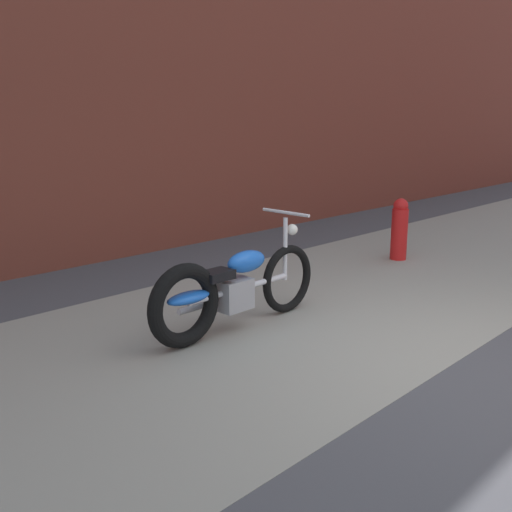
% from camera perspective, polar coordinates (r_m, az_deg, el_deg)
% --- Properties ---
extents(ground_plane, '(80.00, 80.00, 0.00)m').
position_cam_1_polar(ground_plane, '(4.97, 18.77, -9.88)').
color(ground_plane, '#47474C').
extents(sidewalk_slab, '(36.00, 3.50, 0.01)m').
position_cam_1_polar(sidewalk_slab, '(5.86, 3.18, -5.55)').
color(sidewalk_slab, gray).
rests_on(sidewalk_slab, ground).
extents(brick_building_wall, '(36.00, 0.50, 6.21)m').
position_cam_1_polar(brick_building_wall, '(8.32, -16.03, 21.21)').
color(brick_building_wall, brown).
rests_on(brick_building_wall, ground).
extents(motorcycle_blue, '(2.01, 0.58, 1.03)m').
position_cam_1_polar(motorcycle_blue, '(5.24, -2.81, -3.32)').
color(motorcycle_blue, black).
rests_on(motorcycle_blue, ground).
extents(fire_hydrant, '(0.22, 0.22, 0.84)m').
position_cam_1_polar(fire_hydrant, '(8.18, 13.80, 2.59)').
color(fire_hydrant, red).
rests_on(fire_hydrant, ground).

